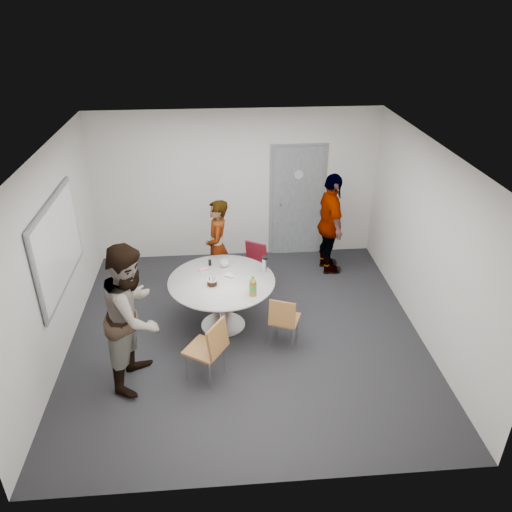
{
  "coord_description": "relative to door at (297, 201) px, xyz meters",
  "views": [
    {
      "loc": [
        -0.34,
        -5.84,
        4.45
      ],
      "look_at": [
        0.16,
        0.25,
        1.15
      ],
      "focal_mm": 35.0,
      "sensor_mm": 36.0,
      "label": 1
    }
  ],
  "objects": [
    {
      "name": "wall_right",
      "position": [
        1.4,
        -2.48,
        0.32
      ],
      "size": [
        0.0,
        5.0,
        5.0
      ],
      "primitive_type": "plane",
      "rotation": [
        1.57,
        0.0,
        -1.57
      ],
      "color": "silver",
      "rests_on": "floor"
    },
    {
      "name": "floor",
      "position": [
        -1.1,
        -2.48,
        -1.03
      ],
      "size": [
        5.0,
        5.0,
        0.0
      ],
      "primitive_type": "plane",
      "color": "black",
      "rests_on": "ground"
    },
    {
      "name": "ceiling",
      "position": [
        -1.1,
        -2.48,
        1.67
      ],
      "size": [
        5.0,
        5.0,
        0.0
      ],
      "primitive_type": "plane",
      "rotation": [
        3.14,
        0.0,
        0.0
      ],
      "color": "silver",
      "rests_on": "wall_back"
    },
    {
      "name": "person_main",
      "position": [
        -1.47,
        -1.25,
        -0.23
      ],
      "size": [
        0.4,
        0.59,
        1.59
      ],
      "primitive_type": "imported",
      "rotation": [
        0.0,
        0.0,
        -1.6
      ],
      "color": "#A5C6EA",
      "rests_on": "floor"
    },
    {
      "name": "wall_back",
      "position": [
        -1.1,
        0.02,
        0.32
      ],
      "size": [
        5.0,
        0.0,
        5.0
      ],
      "primitive_type": "plane",
      "rotation": [
        1.57,
        0.0,
        0.0
      ],
      "color": "silver",
      "rests_on": "floor"
    },
    {
      "name": "person_left",
      "position": [
        -2.51,
        -3.26,
        -0.07
      ],
      "size": [
        0.9,
        1.06,
        1.91
      ],
      "primitive_type": "imported",
      "rotation": [
        0.0,
        0.0,
        1.36
      ],
      "color": "white",
      "rests_on": "floor"
    },
    {
      "name": "chair_far",
      "position": [
        -0.89,
        -1.22,
        -0.54
      ],
      "size": [
        0.54,
        0.55,
        0.81
      ],
      "rotation": [
        0.0,
        0.0,
        2.6
      ],
      "color": "maroon",
      "rests_on": "floor"
    },
    {
      "name": "whiteboard",
      "position": [
        -3.56,
        -2.28,
        0.42
      ],
      "size": [
        0.04,
        1.9,
        1.25
      ],
      "color": "gray",
      "rests_on": "wall_left"
    },
    {
      "name": "person_right",
      "position": [
        0.46,
        -0.73,
        -0.13
      ],
      "size": [
        0.51,
        1.07,
        1.78
      ],
      "primitive_type": "imported",
      "rotation": [
        0.0,
        0.0,
        1.64
      ],
      "color": "black",
      "rests_on": "floor"
    },
    {
      "name": "wall_left",
      "position": [
        -3.6,
        -2.48,
        0.32
      ],
      "size": [
        0.0,
        5.0,
        5.0
      ],
      "primitive_type": "plane",
      "rotation": [
        1.57,
        0.0,
        1.57
      ],
      "color": "silver",
      "rests_on": "floor"
    },
    {
      "name": "door",
      "position": [
        0.0,
        0.0,
        0.0
      ],
      "size": [
        1.02,
        0.17,
        2.12
      ],
      "color": "slate",
      "rests_on": "wall_back"
    },
    {
      "name": "table",
      "position": [
        -1.41,
        -2.26,
        -0.34
      ],
      "size": [
        1.52,
        1.52,
        1.09
      ],
      "color": "silver",
      "rests_on": "floor"
    },
    {
      "name": "chair_near_left",
      "position": [
        -1.6,
        -3.4,
        -0.48
      ],
      "size": [
        0.61,
        0.6,
        0.89
      ],
      "rotation": [
        0.0,
        0.0,
        1.01
      ],
      "color": "brown",
      "rests_on": "floor"
    },
    {
      "name": "chair_near_right",
      "position": [
        -0.61,
        -2.8,
        -0.55
      ],
      "size": [
        0.49,
        0.52,
        0.79
      ],
      "rotation": [
        0.0,
        0.0,
        -0.38
      ],
      "color": "brown",
      "rests_on": "floor"
    },
    {
      "name": "wall_front",
      "position": [
        -1.1,
        -4.98,
        0.32
      ],
      "size": [
        5.0,
        0.0,
        5.0
      ],
      "primitive_type": "plane",
      "rotation": [
        -1.57,
        0.0,
        0.0
      ],
      "color": "silver",
      "rests_on": "floor"
    }
  ]
}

